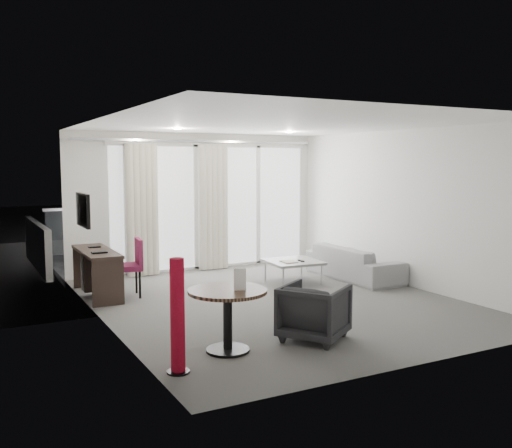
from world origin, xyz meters
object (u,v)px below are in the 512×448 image
desk (97,273)px  red_lamp (178,316)px  round_table (228,320)px  sofa (354,262)px  coffee_table (293,272)px  rattan_chair_a (213,240)px  desk_chair (126,268)px  rattan_chair_b (269,235)px  tub_armchair (314,312)px

desk → red_lamp: bearing=-90.4°
round_table → sofa: size_ratio=0.44×
coffee_table → rattan_chair_a: rattan_chair_a is taller
desk → sofa: (4.34, -0.77, -0.07)m
red_lamp → coffee_table: bearing=43.8°
desk_chair → rattan_chair_b: size_ratio=1.21×
red_lamp → coffee_table: size_ratio=1.32×
round_table → coffee_table: (2.49, 2.71, -0.15)m
coffee_table → sofa: bearing=-8.3°
coffee_table → rattan_chair_b: size_ratio=1.17×
desk_chair → sofa: 4.00m
desk → red_lamp: (-0.03, -3.67, 0.21)m
desk_chair → rattan_chair_a: size_ratio=1.19×
desk → rattan_chair_a: (3.04, 2.51, 0.02)m
desk_chair → tub_armchair: size_ratio=1.25×
rattan_chair_a → desk: bearing=-162.4°
sofa → rattan_chair_a: bearing=21.6°
tub_armchair → rattan_chair_b: (2.86, 6.20, 0.04)m
tub_armchair → sofa: bearing=-78.6°
red_lamp → rattan_chair_a: (3.07, 6.18, -0.19)m
desk_chair → rattan_chair_a: bearing=54.1°
round_table → rattan_chair_a: 6.28m
tub_armchair → desk: bearing=-6.7°
rattan_chair_a → coffee_table: bearing=-109.6°
tub_armchair → sofa: size_ratio=0.36×
round_table → rattan_chair_a: (2.37, 5.82, 0.03)m
sofa → rattan_chair_b: (0.26, 3.58, 0.08)m
tub_armchair → coffee_table: 3.14m
tub_armchair → sofa: 3.69m
rattan_chair_b → sofa: bearing=-96.1°
coffee_table → tub_armchair: bearing=-117.1°
desk_chair → coffee_table: 2.82m
sofa → rattan_chair_b: rattan_chair_b is taller
desk_chair → rattan_chair_b: bearing=43.9°
coffee_table → rattan_chair_b: 3.70m
sofa → rattan_chair_a: (-1.30, 3.28, 0.09)m
rattan_chair_a → rattan_chair_b: (1.56, 0.29, -0.01)m
desk_chair → rattan_chair_b: desk_chair is taller
desk_chair → round_table: 3.06m
tub_armchair → rattan_chair_b: bearing=-58.7°
round_table → tub_armchair: 1.07m
round_table → sofa: bearing=34.7°
desk → sofa: bearing=-10.1°
round_table → red_lamp: 0.82m
red_lamp → rattan_chair_a: bearing=63.6°
round_table → coffee_table: size_ratio=1.00×
sofa → tub_armchair: bearing=135.3°
desk_chair → tub_armchair: 3.42m
desk_chair → rattan_chair_a: (2.66, 2.77, -0.07)m
desk → sofa: size_ratio=0.77×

